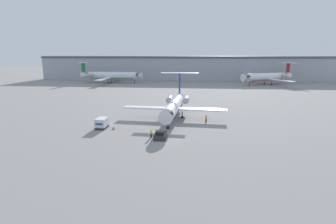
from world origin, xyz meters
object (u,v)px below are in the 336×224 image
at_px(luggage_cart, 102,123).
at_px(airplane_parked_far_right, 111,76).
at_px(worker_by_wing, 206,118).
at_px(airplane_main, 174,106).
at_px(pushback_tug, 160,135).
at_px(traffic_cone_left, 113,128).
at_px(worker_near_tug, 151,133).
at_px(airplane_parked_far_left, 267,77).

distance_m(luggage_cart, airplane_parked_far_right, 94.62).
xyz_separation_m(luggage_cart, worker_by_wing, (22.78, 7.26, -0.17)).
height_order(airplane_main, airplane_parked_far_right, airplane_parked_far_right).
xyz_separation_m(pushback_tug, luggage_cart, (-13.60, 5.77, 0.51)).
relative_size(traffic_cone_left, airplane_parked_far_right, 0.02).
xyz_separation_m(worker_near_tug, airplane_parked_far_left, (46.29, 95.29, 3.20)).
bearing_deg(luggage_cart, worker_by_wing, 17.68).
bearing_deg(airplane_parked_far_right, worker_by_wing, -59.37).
xyz_separation_m(airplane_main, airplane_parked_far_right, (-41.64, 80.08, 0.74)).
xyz_separation_m(luggage_cart, worker_near_tug, (11.74, -5.52, -0.24)).
height_order(worker_by_wing, traffic_cone_left, worker_by_wing).
bearing_deg(airplane_parked_far_right, worker_near_tug, -68.26).
height_order(airplane_main, airplane_parked_far_left, airplane_parked_far_left).
distance_m(worker_near_tug, airplane_parked_far_left, 105.99).
xyz_separation_m(worker_by_wing, airplane_parked_far_right, (-49.43, 83.48, 3.05)).
bearing_deg(airplane_parked_far_left, airplane_main, -118.55).
relative_size(airplane_parked_far_left, airplane_parked_far_right, 0.86).
distance_m(luggage_cart, worker_by_wing, 23.91).
height_order(airplane_main, worker_near_tug, airplane_main).
xyz_separation_m(worker_by_wing, traffic_cone_left, (-20.04, -7.81, -0.62)).
bearing_deg(airplane_parked_far_right, airplane_parked_far_left, -0.66).
distance_m(pushback_tug, airplane_parked_far_right, 104.62).
distance_m(airplane_parked_far_left, airplane_parked_far_right, 84.69).
bearing_deg(worker_near_tug, airplane_parked_far_left, 64.09).
bearing_deg(airplane_parked_far_left, worker_near_tug, -115.91).
bearing_deg(airplane_main, luggage_cart, -144.59).
height_order(worker_by_wing, airplane_parked_far_right, airplane_parked_far_right).
distance_m(traffic_cone_left, airplane_parked_far_right, 95.98).
bearing_deg(pushback_tug, worker_near_tug, 172.42).
xyz_separation_m(pushback_tug, airplane_parked_far_left, (44.43, 95.54, 3.46)).
bearing_deg(worker_by_wing, pushback_tug, -125.16).
bearing_deg(worker_by_wing, luggage_cart, -162.32).
relative_size(worker_near_tug, worker_by_wing, 0.94).
relative_size(worker_by_wing, airplane_parked_far_left, 0.05).
relative_size(luggage_cart, worker_by_wing, 1.85).
distance_m(worker_by_wing, airplane_parked_far_left, 89.77).
xyz_separation_m(worker_near_tug, worker_by_wing, (11.05, 12.79, 0.06)).
bearing_deg(airplane_parked_far_left, pushback_tug, -114.94).
relative_size(luggage_cart, airplane_parked_far_right, 0.09).
bearing_deg(worker_by_wing, airplane_main, 156.48).
height_order(airplane_main, traffic_cone_left, airplane_main).
height_order(luggage_cart, worker_near_tug, luggage_cart).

